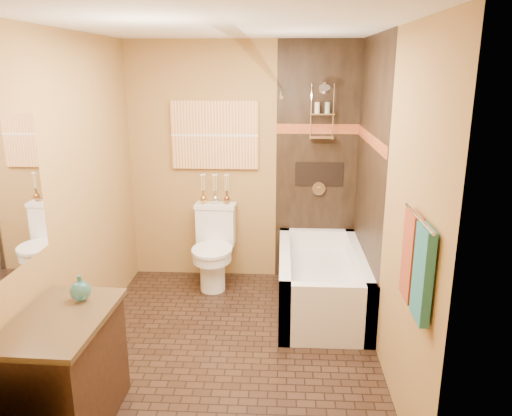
# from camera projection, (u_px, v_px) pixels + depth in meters

# --- Properties ---
(floor) EXTENTS (3.00, 3.00, 0.00)m
(floor) POSITION_uv_depth(u_px,v_px,m) (230.00, 346.00, 4.13)
(floor) COLOR black
(floor) RESTS_ON ground
(wall_left) EXTENTS (0.02, 3.00, 2.50)m
(wall_left) POSITION_uv_depth(u_px,v_px,m) (73.00, 198.00, 3.86)
(wall_left) COLOR #9A6B3B
(wall_left) RESTS_ON floor
(wall_right) EXTENTS (0.02, 3.00, 2.50)m
(wall_right) POSITION_uv_depth(u_px,v_px,m) (387.00, 203.00, 3.73)
(wall_right) COLOR #9A6B3B
(wall_right) RESTS_ON floor
(wall_back) EXTENTS (2.40, 0.02, 2.50)m
(wall_back) POSITION_uv_depth(u_px,v_px,m) (243.00, 164.00, 5.23)
(wall_back) COLOR #9A6B3B
(wall_back) RESTS_ON floor
(wall_front) EXTENTS (2.40, 0.02, 2.50)m
(wall_front) POSITION_uv_depth(u_px,v_px,m) (193.00, 282.00, 2.35)
(wall_front) COLOR #9A6B3B
(wall_front) RESTS_ON floor
(ceiling) EXTENTS (3.00, 3.00, 0.00)m
(ceiling) POSITION_uv_depth(u_px,v_px,m) (225.00, 26.00, 3.45)
(ceiling) COLOR silver
(ceiling) RESTS_ON wall_back
(alcove_tile_back) EXTENTS (0.85, 0.01, 2.50)m
(alcove_tile_back) POSITION_uv_depth(u_px,v_px,m) (317.00, 165.00, 5.18)
(alcove_tile_back) COLOR black
(alcove_tile_back) RESTS_ON wall_back
(alcove_tile_right) EXTENTS (0.01, 1.50, 2.50)m
(alcove_tile_right) POSITION_uv_depth(u_px,v_px,m) (369.00, 181.00, 4.45)
(alcove_tile_right) COLOR black
(alcove_tile_right) RESTS_ON wall_right
(mosaic_band_back) EXTENTS (0.85, 0.01, 0.10)m
(mosaic_band_back) POSITION_uv_depth(u_px,v_px,m) (318.00, 129.00, 5.07)
(mosaic_band_back) COLOR maroon
(mosaic_band_back) RESTS_ON alcove_tile_back
(mosaic_band_right) EXTENTS (0.01, 1.50, 0.10)m
(mosaic_band_right) POSITION_uv_depth(u_px,v_px,m) (370.00, 139.00, 4.35)
(mosaic_band_right) COLOR maroon
(mosaic_band_right) RESTS_ON alcove_tile_right
(alcove_niche) EXTENTS (0.50, 0.01, 0.25)m
(alcove_niche) POSITION_uv_depth(u_px,v_px,m) (319.00, 174.00, 5.20)
(alcove_niche) COLOR black
(alcove_niche) RESTS_ON alcove_tile_back
(shower_fixtures) EXTENTS (0.24, 0.33, 1.16)m
(shower_fixtures) POSITION_uv_depth(u_px,v_px,m) (322.00, 126.00, 4.96)
(shower_fixtures) COLOR silver
(shower_fixtures) RESTS_ON floor
(curtain_rod) EXTENTS (0.03, 1.55, 0.03)m
(curtain_rod) POSITION_uv_depth(u_px,v_px,m) (282.00, 92.00, 4.28)
(curtain_rod) COLOR silver
(curtain_rod) RESTS_ON wall_back
(towel_bar) EXTENTS (0.02, 0.55, 0.02)m
(towel_bar) POSITION_uv_depth(u_px,v_px,m) (419.00, 218.00, 2.67)
(towel_bar) COLOR silver
(towel_bar) RESTS_ON wall_right
(towel_teal) EXTENTS (0.05, 0.22, 0.52)m
(towel_teal) POSITION_uv_depth(u_px,v_px,m) (423.00, 274.00, 2.62)
(towel_teal) COLOR #21696E
(towel_teal) RESTS_ON towel_bar
(towel_rust) EXTENTS (0.05, 0.22, 0.52)m
(towel_rust) POSITION_uv_depth(u_px,v_px,m) (411.00, 256.00, 2.87)
(towel_rust) COLOR maroon
(towel_rust) RESTS_ON towel_bar
(sunset_painting) EXTENTS (0.90, 0.04, 0.70)m
(sunset_painting) POSITION_uv_depth(u_px,v_px,m) (215.00, 135.00, 5.14)
(sunset_painting) COLOR orange
(sunset_painting) RESTS_ON wall_back
(bathtub) EXTENTS (0.80, 1.50, 0.55)m
(bathtub) POSITION_uv_depth(u_px,v_px,m) (321.00, 285.00, 4.75)
(bathtub) COLOR white
(bathtub) RESTS_ON floor
(toilet) EXTENTS (0.43, 0.64, 0.84)m
(toilet) POSITION_uv_depth(u_px,v_px,m) (214.00, 247.00, 5.19)
(toilet) COLOR white
(toilet) RESTS_ON floor
(vanity) EXTENTS (0.56, 0.89, 0.77)m
(vanity) POSITION_uv_depth(u_px,v_px,m) (65.00, 373.00, 3.12)
(vanity) COLOR black
(vanity) RESTS_ON floor
(teal_bottle) EXTENTS (0.15, 0.15, 0.21)m
(teal_bottle) POSITION_uv_depth(u_px,v_px,m) (80.00, 288.00, 3.21)
(teal_bottle) COLOR #226865
(teal_bottle) RESTS_ON vanity
(bud_vases) EXTENTS (0.31, 0.07, 0.31)m
(bud_vases) POSITION_uv_depth(u_px,v_px,m) (215.00, 188.00, 5.21)
(bud_vases) COLOR #C28A3C
(bud_vases) RESTS_ON toilet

